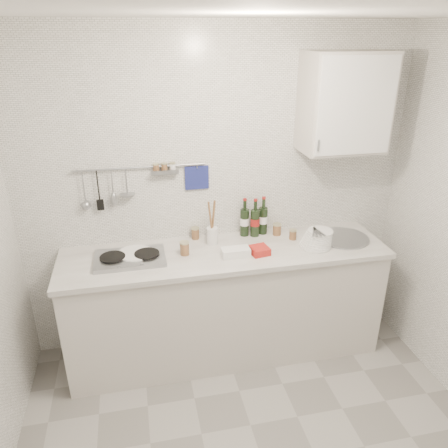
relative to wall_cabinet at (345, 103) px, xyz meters
name	(u,v)px	position (x,y,z in m)	size (l,w,h in m)	color
ceiling	(289,9)	(-0.90, -1.22, 0.55)	(3.00, 3.00, 0.00)	silver
back_wall	(217,195)	(-0.90, 0.18, -0.70)	(3.00, 0.02, 2.50)	silver
counter	(226,305)	(-0.89, -0.12, -1.52)	(2.44, 0.64, 0.96)	beige
wall_rail	(138,180)	(-1.50, 0.15, -0.52)	(0.98, 0.09, 0.34)	#93969B
wall_cabinet	(345,103)	(0.00, 0.00, 0.00)	(0.60, 0.38, 0.70)	beige
plate_stack_hob	(134,255)	(-1.57, -0.09, -1.01)	(0.27, 0.27, 0.04)	#4660A0
plate_stack_sink	(318,239)	(-0.20, -0.18, -0.97)	(0.26, 0.25, 0.12)	white
wine_bottles	(254,217)	(-0.62, 0.10, -0.87)	(0.23, 0.10, 0.31)	black
butter_dish	(236,252)	(-0.85, -0.22, -1.00)	(0.21, 0.10, 0.06)	white
strawberry_punnet	(259,250)	(-0.67, -0.22, -1.00)	(0.13, 0.13, 0.05)	red
utensil_crock	(212,233)	(-0.97, 0.02, -0.95)	(0.09, 0.09, 0.36)	white
jar_a	(195,233)	(-1.09, 0.13, -0.98)	(0.07, 0.07, 0.09)	brown
jar_b	(277,229)	(-0.44, 0.06, -0.98)	(0.07, 0.07, 0.09)	brown
jar_c	(293,234)	(-0.34, -0.04, -0.99)	(0.06, 0.06, 0.08)	brown
jar_d	(185,248)	(-1.21, -0.12, -0.98)	(0.07, 0.07, 0.10)	brown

